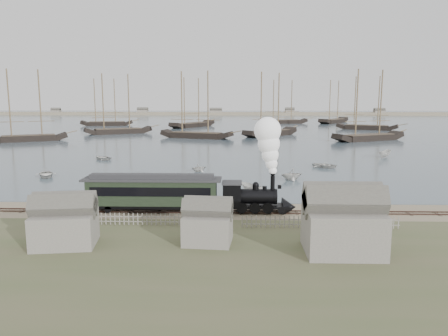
{
  "coord_description": "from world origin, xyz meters",
  "views": [
    {
      "loc": [
        4.47,
        -47.99,
        12.46
      ],
      "look_at": [
        2.84,
        6.45,
        3.5
      ],
      "focal_mm": 35.0,
      "sensor_mm": 36.0,
      "label": 1
    }
  ],
  "objects": [
    {
      "name": "picket_fence_east",
      "position": [
        12.5,
        -7.5,
        0.0
      ],
      "size": [
        15.0,
        0.1,
        1.2
      ],
      "primitive_type": null,
      "color": "slate",
      "rests_on": "ground"
    },
    {
      "name": "locomotive",
      "position": [
        7.53,
        -2.0,
        4.58
      ],
      "size": [
        7.98,
        2.98,
        9.95
      ],
      "color": "black",
      "rests_on": "ground"
    },
    {
      "name": "rowboat_4",
      "position": [
        12.68,
        16.66,
        0.95
      ],
      "size": [
        3.84,
        4.13,
        1.77
      ],
      "primitive_type": "imported",
      "rotation": [
        0.0,
        0.0,
        5.04
      ],
      "color": "beige",
      "rests_on": "harbor_water"
    },
    {
      "name": "rowboat_1",
      "position": [
        -1.89,
        23.46,
        0.75
      ],
      "size": [
        3.33,
        3.44,
        1.39
      ],
      "primitive_type": "imported",
      "rotation": [
        0.0,
        0.0,
        2.14
      ],
      "color": "beige",
      "rests_on": "harbor_water"
    },
    {
      "name": "rowboat_2",
      "position": [
        6.32,
        6.26,
        0.79
      ],
      "size": [
        3.88,
        3.41,
        1.46
      ],
      "primitive_type": "imported",
      "rotation": [
        0.0,
        0.0,
        3.79
      ],
      "color": "beige",
      "rests_on": "harbor_water"
    },
    {
      "name": "passenger_coach",
      "position": [
        -4.68,
        -2.0,
        2.29
      ],
      "size": [
        14.96,
        2.88,
        3.63
      ],
      "color": "black",
      "rests_on": "ground"
    },
    {
      "name": "ground",
      "position": [
        0.0,
        0.0,
        0.0
      ],
      "size": [
        600.0,
        600.0,
        0.0
      ],
      "primitive_type": "plane",
      "color": "gray",
      "rests_on": "ground"
    },
    {
      "name": "schooner_3",
      "position": [
        15.11,
        91.13,
        10.06
      ],
      "size": [
        19.19,
        20.0,
        20.0
      ],
      "primitive_type": null,
      "rotation": [
        0.0,
        0.0,
        0.82
      ],
      "color": "black",
      "rests_on": "harbor_water"
    },
    {
      "name": "beached_dinghy",
      "position": [
        -14.54,
        -0.04,
        0.42
      ],
      "size": [
        3.33,
        4.37,
        0.84
      ],
      "primitive_type": "imported",
      "rotation": [
        0.0,
        0.0,
        1.46
      ],
      "color": "beige",
      "rests_on": "ground"
    },
    {
      "name": "rowboat_5",
      "position": [
        34.72,
        41.41,
        0.85
      ],
      "size": [
        4.02,
        3.95,
        1.58
      ],
      "primitive_type": "imported",
      "rotation": [
        0.0,
        0.0,
        2.38
      ],
      "color": "beige",
      "rests_on": "harbor_water"
    },
    {
      "name": "schooner_8",
      "position": [
        25.66,
        154.52,
        10.06
      ],
      "size": [
        23.06,
        9.68,
        20.0
      ],
      "primitive_type": null,
      "rotation": [
        0.0,
        0.0,
        0.21
      ],
      "color": "black",
      "rests_on": "harbor_water"
    },
    {
      "name": "shed_left",
      "position": [
        -10.0,
        -13.0,
        0.0
      ],
      "size": [
        5.0,
        4.0,
        4.1
      ],
      "primitive_type": null,
      "color": "slate",
      "rests_on": "ground"
    },
    {
      "name": "schooner_5",
      "position": [
        53.3,
        118.12,
        10.06
      ],
      "size": [
        22.26,
        13.63,
        20.0
      ],
      "primitive_type": null,
      "rotation": [
        0.0,
        0.0,
        -0.42
      ],
      "color": "black",
      "rests_on": "harbor_water"
    },
    {
      "name": "schooner_9",
      "position": [
        50.18,
        160.7,
        10.06
      ],
      "size": [
        18.57,
        22.58,
        20.0
      ],
      "primitive_type": null,
      "rotation": [
        0.0,
        0.0,
        0.94
      ],
      "color": "black",
      "rests_on": "harbor_water"
    },
    {
      "name": "far_spit",
      "position": [
        0.0,
        250.0,
        0.0
      ],
      "size": [
        500.0,
        20.0,
        1.8
      ],
      "primitive_type": "cube",
      "color": "gray",
      "rests_on": "ground"
    },
    {
      "name": "rowboat_0",
      "position": [
        -25.18,
        17.76,
        0.52
      ],
      "size": [
        5.33,
        4.69,
        0.92
      ],
      "primitive_type": "imported",
      "rotation": [
        0.0,
        0.0,
        0.42
      ],
      "color": "beige",
      "rests_on": "harbor_water"
    },
    {
      "name": "schooner_0",
      "position": [
        -53.78,
        71.98,
        10.06
      ],
      "size": [
        20.13,
        13.47,
        20.0
      ],
      "primitive_type": null,
      "rotation": [
        0.0,
        0.0,
        0.48
      ],
      "color": "black",
      "rests_on": "harbor_water"
    },
    {
      "name": "shed_mid",
      "position": [
        2.0,
        -12.0,
        0.0
      ],
      "size": [
        4.0,
        3.5,
        3.6
      ],
      "primitive_type": null,
      "color": "slate",
      "rests_on": "ground"
    },
    {
      "name": "rowboat_3",
      "position": [
        19.95,
        28.21,
        0.51
      ],
      "size": [
        4.92,
        5.37,
        0.91
      ],
      "primitive_type": "imported",
      "rotation": [
        0.0,
        0.0,
        1.04
      ],
      "color": "beige",
      "rests_on": "harbor_water"
    },
    {
      "name": "schooner_6",
      "position": [
        -51.47,
        138.07,
        10.06
      ],
      "size": [
        22.02,
        7.96,
        20.0
      ],
      "primitive_type": null,
      "rotation": [
        0.0,
        0.0,
        0.14
      ],
      "color": "black",
      "rests_on": "harbor_water"
    },
    {
      "name": "rowboat_6",
      "position": [
        -22.2,
        36.89,
        0.48
      ],
      "size": [
        4.59,
        4.92,
        0.83
      ],
      "primitive_type": "imported",
      "rotation": [
        0.0,
        0.0,
        4.14
      ],
      "color": "beige",
      "rests_on": "harbor_water"
    },
    {
      "name": "schooner_7",
      "position": [
        -13.78,
        130.84,
        10.06
      ],
      "size": [
        17.91,
        24.5,
        20.0
      ],
      "primitive_type": null,
      "rotation": [
        0.0,
        0.0,
        1.03
      ],
      "color": "black",
      "rests_on": "harbor_water"
    },
    {
      "name": "harbor_water",
      "position": [
        0.0,
        170.0,
        0.03
      ],
      "size": [
        600.0,
        336.0,
        0.06
      ],
      "primitive_type": "cube",
      "color": "#404E5C",
      "rests_on": "ground"
    },
    {
      "name": "shed_right",
      "position": [
        13.0,
        -14.0,
        0.0
      ],
      "size": [
        6.0,
        5.0,
        5.1
      ],
      "primitive_type": null,
      "color": "slate",
      "rests_on": "ground"
    },
    {
      "name": "picket_fence_west",
      "position": [
        -6.5,
        -7.0,
        0.0
      ],
      "size": [
        19.0,
        0.1,
        1.2
      ],
      "primitive_type": null,
      "color": "slate",
      "rests_on": "ground"
    },
    {
      "name": "schooner_4",
      "position": [
        41.87,
        76.92,
        10.06
      ],
      "size": [
        23.09,
        15.58,
        20.0
      ],
      "primitive_type": null,
      "rotation": [
        0.0,
        0.0,
        0.48
      ],
      "color": "black",
      "rests_on": "harbor_water"
    },
    {
      "name": "schooner_2",
      "position": [
        -7.78,
        82.81,
        10.06
      ],
      "size": [
        22.81,
        12.43,
        20.0
      ],
      "primitive_type": null,
      "rotation": [
        0.0,
        0.0,
        -0.34
      ],
      "color": "black",
      "rests_on": "harbor_water"
    },
    {
      "name": "schooner_1",
      "position": [
        -35.41,
        97.43,
        10.06
      ],
      "size": [
        22.01,
        14.53,
        20.0
      ],
      "primitive_type": null,
      "rotation": [
        0.0,
        0.0,
        0.47
      ],
      "color": "black",
      "rests_on": "harbor_water"
    },
    {
      "name": "rail_track",
      "position": [
        0.0,
        -2.0,
        0.04
      ],
      "size": [
        120.0,
        1.8,
        0.16
      ],
      "color": "#3A2620",
      "rests_on": "ground"
    }
  ]
}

